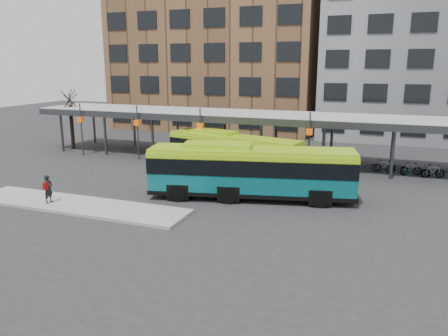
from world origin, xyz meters
TOP-DOWN VIEW (x-y plane):
  - ground at (0.00, 0.00)m, footprint 120.00×120.00m
  - boarding_island at (-5.50, -3.00)m, footprint 14.00×3.00m
  - canopy at (-0.06, 12.87)m, footprint 40.00×6.53m
  - tree at (-18.00, 12.00)m, footprint 1.64×1.64m
  - building_brick at (-10.00, 32.00)m, footprint 26.00×14.00m
  - building_grey at (16.00, 32.00)m, footprint 24.00×14.00m
  - bus_front at (3.67, 2.21)m, footprint 12.98×5.43m
  - bus_rear at (0.23, 8.66)m, footprint 11.49×5.23m
  - pedestrian at (-7.18, -3.43)m, footprint 0.44×0.66m
  - bike_rack at (13.27, 12.12)m, footprint 6.27×1.49m

SIDE VIEW (x-z plane):
  - ground at x=0.00m, z-range 0.00..0.00m
  - boarding_island at x=-5.50m, z-range 0.00..0.18m
  - bike_rack at x=13.27m, z-range -0.06..1.00m
  - pedestrian at x=-7.18m, z-range 0.19..1.89m
  - bus_rear at x=0.23m, z-range 0.06..3.17m
  - bus_front at x=3.67m, z-range 0.07..3.57m
  - tree at x=-18.00m, z-range -0.36..5.23m
  - canopy at x=-0.06m, z-range 1.51..6.31m
  - building_grey at x=16.00m, z-range 0.00..20.00m
  - building_brick at x=-10.00m, z-range 0.00..22.00m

